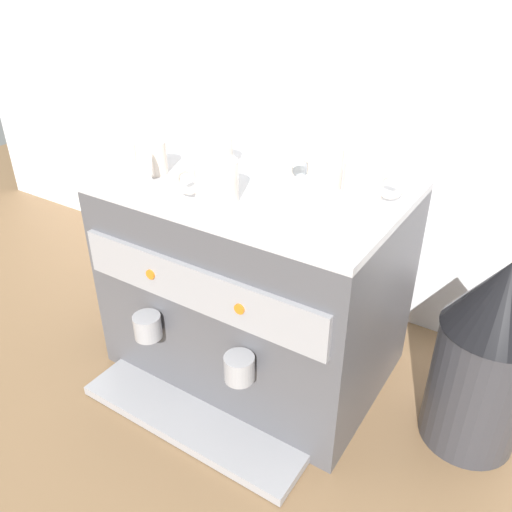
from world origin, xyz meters
name	(u,v)px	position (x,y,z in m)	size (l,w,h in m)	color
ground_plane	(256,357)	(0.00, 0.00, 0.00)	(4.00, 4.00, 0.00)	brown
tiled_backsplash_wall	(338,78)	(0.00, 0.35, 0.59)	(2.80, 0.03, 1.18)	silver
espresso_machine	(255,280)	(0.00, 0.00, 0.22)	(0.59, 0.51, 0.45)	#4C4C51
ceramic_cup_0	(323,168)	(0.12, 0.05, 0.49)	(0.09, 0.09, 0.08)	beige
ceramic_cup_1	(213,152)	(-0.12, 0.02, 0.48)	(0.10, 0.10, 0.07)	beige
ceramic_cup_2	(214,181)	(-0.02, -0.11, 0.49)	(0.12, 0.08, 0.08)	beige
ceramic_cup_3	(366,182)	(0.21, 0.04, 0.48)	(0.11, 0.07, 0.07)	beige
ceramic_cup_4	(151,158)	(-0.21, -0.07, 0.48)	(0.08, 0.09, 0.07)	beige
ceramic_bowl_0	(289,202)	(0.12, -0.08, 0.47)	(0.13, 0.13, 0.03)	silver
ceramic_bowl_1	(279,164)	(0.00, 0.08, 0.47)	(0.13, 0.13, 0.03)	silver
coffee_grinder	(487,355)	(0.48, 0.04, 0.21)	(0.19, 0.19, 0.40)	#333338
milk_pitcher	(133,281)	(-0.39, 0.00, 0.08)	(0.09, 0.09, 0.16)	#B7B7BC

